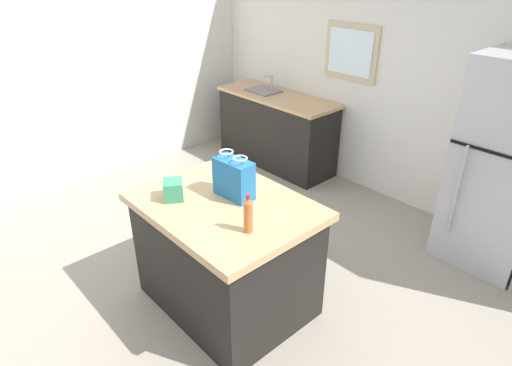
{
  "coord_description": "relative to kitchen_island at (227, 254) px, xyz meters",
  "views": [
    {
      "loc": [
        2.37,
        -1.46,
        2.46
      ],
      "look_at": [
        0.25,
        0.47,
        0.96
      ],
      "focal_mm": 30.71,
      "sensor_mm": 36.0,
      "label": 1
    }
  ],
  "objects": [
    {
      "name": "small_box",
      "position": [
        -0.29,
        -0.23,
        0.52
      ],
      "size": [
        0.2,
        0.2,
        0.14
      ],
      "primitive_type": "cube",
      "rotation": [
        0.0,
        0.0,
        -0.55
      ],
      "color": "#388E66",
      "rests_on": "kitchen_island"
    },
    {
      "name": "bottle",
      "position": [
        0.38,
        -0.11,
        0.57
      ],
      "size": [
        0.06,
        0.06,
        0.26
      ],
      "color": "#C66633",
      "rests_on": "kitchen_island"
    },
    {
      "name": "refrigerator",
      "position": [
        1.09,
        2.08,
        0.45
      ],
      "size": [
        0.7,
        0.68,
        1.81
      ],
      "color": "#B7B7BC",
      "rests_on": "ground"
    },
    {
      "name": "kitchen_island",
      "position": [
        0.0,
        0.0,
        0.0
      ],
      "size": [
        1.27,
        0.97,
        0.91
      ],
      "color": "black",
      "rests_on": "ground"
    },
    {
      "name": "sink_counter",
      "position": [
        -1.62,
        2.12,
        0.01
      ],
      "size": [
        1.64,
        0.6,
        1.1
      ],
      "color": "black",
      "rests_on": "ground"
    },
    {
      "name": "ground",
      "position": [
        -0.25,
        -0.17,
        -0.46
      ],
      "size": [
        6.35,
        6.35,
        0.0
      ],
      "primitive_type": "plane",
      "color": "#9E9384"
    },
    {
      "name": "shopping_bag",
      "position": [
        -0.03,
        0.11,
        0.59
      ],
      "size": [
        0.3,
        0.16,
        0.33
      ],
      "color": "#236BAD",
      "rests_on": "kitchen_island"
    },
    {
      "name": "back_wall",
      "position": [
        -0.26,
        2.48,
        0.86
      ],
      "size": [
        5.24,
        0.13,
        2.62
      ],
      "color": "silver",
      "rests_on": "ground"
    },
    {
      "name": "left_wall",
      "position": [
        -2.87,
        -0.17,
        0.85
      ],
      "size": [
        0.1,
        5.29,
        2.62
      ],
      "color": "silver",
      "rests_on": "ground"
    }
  ]
}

